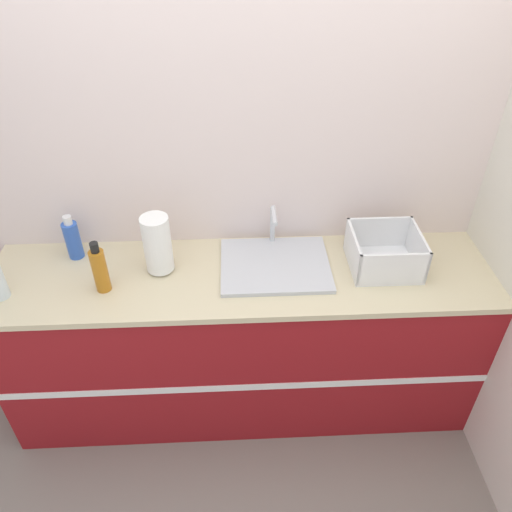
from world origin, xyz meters
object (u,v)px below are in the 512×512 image
object	(u,v)px
dish_rack	(384,254)
paper_towel_roll	(157,244)
sink	(275,263)
bottle_amber	(100,269)
bottle_blue	(73,239)

from	to	relation	value
dish_rack	paper_towel_roll	bearing A→B (deg)	178.86
sink	paper_towel_roll	world-z (taller)	paper_towel_roll
paper_towel_roll	bottle_amber	size ratio (longest dim) A/B	1.14
paper_towel_roll	bottle_blue	world-z (taller)	paper_towel_roll
bottle_blue	sink	bearing A→B (deg)	-7.34
paper_towel_roll	dish_rack	world-z (taller)	paper_towel_roll
sink	dish_rack	xyz separation A→B (m)	(0.50, -0.02, 0.05)
paper_towel_roll	dish_rack	bearing A→B (deg)	-1.14
bottle_amber	paper_towel_roll	bearing A→B (deg)	27.77
sink	bottle_blue	world-z (taller)	bottle_blue
sink	paper_towel_roll	size ratio (longest dim) A/B	1.77
sink	bottle_blue	xyz separation A→B (m)	(-0.94, 0.12, 0.08)
sink	bottle_blue	size ratio (longest dim) A/B	2.23
paper_towel_roll	bottle_amber	world-z (taller)	paper_towel_roll
dish_rack	bottle_blue	world-z (taller)	bottle_blue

